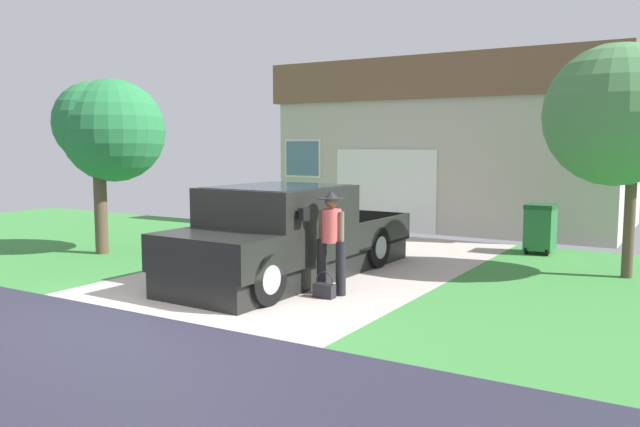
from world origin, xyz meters
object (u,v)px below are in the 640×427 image
object	(u,v)px
person_with_hat	(331,237)
wheeled_trash_bin	(540,227)
house_with_garage	(461,144)
neighbor_tree	(109,129)
front_yard_tree	(629,113)
pickup_truck	(281,237)
handbag	(324,290)

from	to	relation	value
person_with_hat	wheeled_trash_bin	world-z (taller)	person_with_hat
house_with_garage	neighbor_tree	xyz separation A→B (m)	(-4.88, -9.00, 0.33)
person_with_hat	house_with_garage	bearing A→B (deg)	-79.89
front_yard_tree	wheeled_trash_bin	distance (m)	3.50
pickup_truck	person_with_hat	size ratio (longest dim) A/B	3.35
handbag	person_with_hat	bearing A→B (deg)	97.96
pickup_truck	handbag	world-z (taller)	pickup_truck
neighbor_tree	pickup_truck	bearing A→B (deg)	-5.17
handbag	front_yard_tree	bearing A→B (deg)	47.38
front_yard_tree	pickup_truck	bearing A→B (deg)	-146.91
handbag	front_yard_tree	world-z (taller)	front_yard_tree
pickup_truck	handbag	distance (m)	1.68
pickup_truck	front_yard_tree	world-z (taller)	front_yard_tree
person_with_hat	house_with_garage	world-z (taller)	house_with_garage
wheeled_trash_bin	handbag	bearing A→B (deg)	-108.30
house_with_garage	wheeled_trash_bin	size ratio (longest dim) A/B	8.93
house_with_garage	wheeled_trash_bin	xyz separation A→B (m)	(3.29, -4.25, -1.80)
person_with_hat	wheeled_trash_bin	distance (m)	6.04
person_with_hat	handbag	bearing A→B (deg)	100.76
person_with_hat	house_with_garage	distance (m)	10.12
neighbor_tree	wheeled_trash_bin	bearing A→B (deg)	30.19
house_with_garage	neighbor_tree	size ratio (longest dim) A/B	2.56
pickup_truck	house_with_garage	distance (m)	9.58
front_yard_tree	wheeled_trash_bin	bearing A→B (deg)	134.91
person_with_hat	neighbor_tree	bearing A→B (deg)	-5.83
pickup_truck	neighbor_tree	bearing A→B (deg)	-3.49
handbag	wheeled_trash_bin	world-z (taller)	wheeled_trash_bin
neighbor_tree	house_with_garage	bearing A→B (deg)	61.55
handbag	neighbor_tree	world-z (taller)	neighbor_tree
person_with_hat	wheeled_trash_bin	size ratio (longest dim) A/B	1.53
front_yard_tree	neighbor_tree	distance (m)	10.41
neighbor_tree	wheeled_trash_bin	size ratio (longest dim) A/B	3.49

